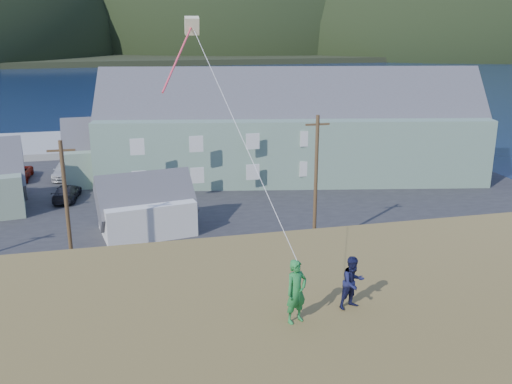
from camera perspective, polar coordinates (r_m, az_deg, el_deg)
ground at (r=35.94m, az=-10.58°, el=-8.39°), size 900.00×900.00×0.00m
grass_strip at (r=34.12m, az=-10.41°, el=-9.72°), size 110.00×8.00×0.10m
waterfront_lot at (r=51.84m, az=-11.59°, el=-0.46°), size 72.00×36.00×0.12m
wharf at (r=74.24m, az=-16.90°, el=4.64°), size 26.00×14.00×0.90m
far_shore at (r=362.88m, az=-13.47°, el=14.08°), size 900.00×320.00×2.00m
far_hills at (r=314.39m, az=-6.74°, el=14.25°), size 760.00×265.00×143.00m
lodge at (r=56.64m, az=3.43°, el=6.47°), size 38.45×17.43×13.07m
shed_white at (r=42.37m, az=-10.93°, el=-1.39°), size 7.55×5.63×5.48m
shed_palegreen_far at (r=57.48m, az=-13.19°, el=4.02°), size 11.47×6.93×7.53m
utility_poles at (r=35.76m, az=-15.39°, el=-1.15°), size 27.22×0.24×9.26m
parked_cars at (r=56.48m, az=-20.81°, el=1.01°), size 24.51×13.10×1.53m
kite_flyer_green at (r=15.62m, az=4.05°, el=-9.90°), size 0.77×0.65×1.80m
kite_flyer_navy at (r=16.59m, az=9.65°, el=-8.92°), size 0.90×0.78×1.56m
kite_rig at (r=18.82m, az=-6.51°, el=15.50°), size 1.59×3.05×8.41m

